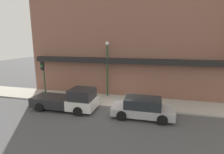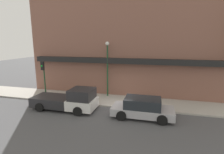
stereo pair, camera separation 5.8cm
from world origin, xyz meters
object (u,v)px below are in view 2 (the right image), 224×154
fire_hydrant (139,101)px  traffic_light (44,73)px  parked_car (142,108)px  pickup_truck (69,100)px  street_lamp (107,62)px

fire_hydrant → traffic_light: bearing=-178.4°
parked_car → fire_hydrant: bearing=101.0°
pickup_truck → traffic_light: (-3.49, 1.90, 1.73)m
pickup_truck → traffic_light: size_ratio=1.50×
parked_car → traffic_light: 9.70m
pickup_truck → fire_hydrant: (5.39, 2.15, -0.34)m
pickup_truck → parked_car: (5.84, 0.00, -0.08)m
pickup_truck → street_lamp: 5.14m
traffic_light → pickup_truck: bearing=-28.6°
pickup_truck → traffic_light: 4.34m
fire_hydrant → traffic_light: traffic_light is taller
parked_car → fire_hydrant: parked_car is taller
street_lamp → traffic_light: size_ratio=1.52×
pickup_truck → street_lamp: bearing=60.5°
street_lamp → traffic_light: (-5.64, -1.95, -0.92)m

